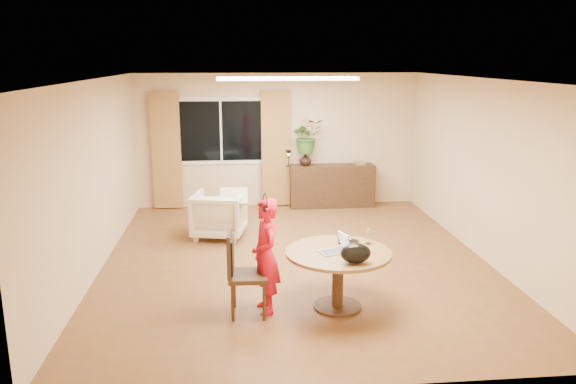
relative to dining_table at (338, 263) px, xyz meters
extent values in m
plane|color=brown|center=(-0.32, 1.59, -0.55)|extent=(6.50, 6.50, 0.00)
plane|color=white|center=(-0.32, 1.59, 2.05)|extent=(6.50, 6.50, 0.00)
plane|color=#CCB485|center=(-0.32, 4.84, 0.75)|extent=(5.50, 0.00, 5.50)
plane|color=#CCB485|center=(-3.07, 1.59, 0.75)|extent=(0.00, 6.50, 6.50)
plane|color=#CCB485|center=(2.43, 1.59, 0.75)|extent=(0.00, 6.50, 6.50)
cube|color=white|center=(-1.42, 4.83, 0.95)|extent=(1.70, 0.02, 1.30)
cube|color=black|center=(-1.42, 4.81, 0.95)|extent=(1.55, 0.01, 1.15)
cube|color=white|center=(-1.42, 4.81, 0.95)|extent=(0.04, 0.01, 1.15)
cube|color=olive|center=(-2.47, 4.75, 0.59)|extent=(0.55, 0.08, 2.25)
cube|color=olive|center=(-0.37, 4.75, 0.59)|extent=(0.55, 0.08, 2.25)
cube|color=white|center=(-0.32, 2.79, 2.01)|extent=(2.20, 0.35, 0.05)
cylinder|color=brown|center=(0.00, 0.00, 0.13)|extent=(1.23, 1.23, 0.04)
cylinder|color=#311E10|center=(0.00, 0.00, -0.22)|extent=(0.13, 0.13, 0.66)
cylinder|color=#311E10|center=(0.00, 0.00, -0.54)|extent=(0.57, 0.57, 0.03)
imported|color=red|center=(-0.85, -0.01, 0.12)|extent=(0.55, 0.41, 1.35)
imported|color=beige|center=(-1.44, 2.86, -0.18)|extent=(0.96, 0.98, 0.75)
cube|color=#311E10|center=(0.73, 4.60, -0.14)|extent=(1.67, 0.41, 0.83)
imported|color=black|center=(0.20, 4.60, 0.41)|extent=(0.30, 0.30, 0.25)
imported|color=#2F6626|center=(0.22, 4.60, 0.86)|extent=(0.71, 0.65, 0.66)
camera|label=1|loc=(-1.17, -6.07, 2.33)|focal=35.00mm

